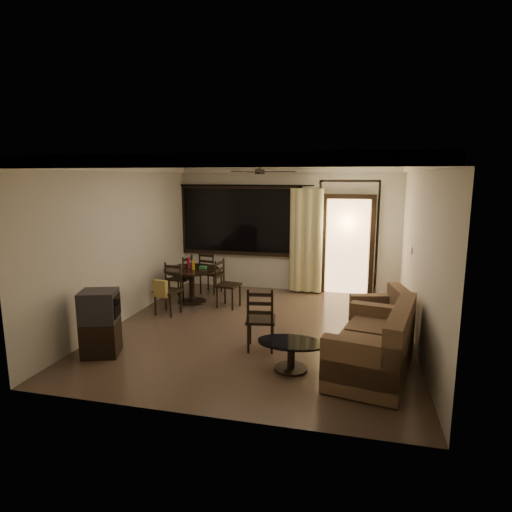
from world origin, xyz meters
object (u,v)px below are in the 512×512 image
(dining_chair_west, at_px, (181,286))
(armchair, at_px, (383,319))
(dining_chair_south, at_px, (168,298))
(dining_table, at_px, (192,276))
(coffee_table, at_px, (291,351))
(dining_chair_north, at_px, (211,280))
(tv_cabinet, at_px, (100,323))
(dining_chair_east, at_px, (228,293))
(sofa, at_px, (377,347))
(side_chair, at_px, (261,331))

(dining_chair_west, xyz_separation_m, armchair, (4.05, -1.36, 0.06))
(dining_chair_west, distance_m, dining_chair_south, 1.00)
(dining_table, height_order, coffee_table, dining_table)
(dining_chair_north, height_order, armchair, dining_chair_north)
(tv_cabinet, bearing_deg, dining_table, 65.88)
(dining_chair_west, bearing_deg, tv_cabinet, 10.43)
(dining_chair_east, xyz_separation_m, sofa, (2.78, -2.36, 0.08))
(dining_chair_east, bearing_deg, tv_cabinet, 167.48)
(dining_table, distance_m, side_chair, 2.85)
(dining_chair_west, xyz_separation_m, dining_chair_north, (0.44, 0.63, 0.00))
(side_chair, bearing_deg, dining_chair_east, -69.40)
(armchair, bearing_deg, tv_cabinet, -171.20)
(dining_chair_north, bearing_deg, sofa, 146.52)
(dining_chair_south, distance_m, dining_chair_north, 1.64)
(dining_table, height_order, dining_chair_east, dining_chair_east)
(dining_chair_north, bearing_deg, side_chair, 132.29)
(sofa, relative_size, armchair, 1.91)
(tv_cabinet, bearing_deg, dining_chair_south, 67.77)
(sofa, relative_size, coffee_table, 2.03)
(tv_cabinet, xyz_separation_m, coffee_table, (2.77, 0.15, -0.22))
(dining_chair_north, xyz_separation_m, tv_cabinet, (-0.42, -3.59, 0.20))
(dining_table, relative_size, side_chair, 1.16)
(dining_chair_west, distance_m, side_chair, 3.15)
(dining_table, bearing_deg, side_chair, -46.96)
(dining_table, relative_size, dining_chair_south, 1.19)
(dining_chair_west, distance_m, dining_chair_north, 0.77)
(dining_chair_north, xyz_separation_m, sofa, (3.47, -3.28, 0.08))
(dining_chair_west, relative_size, dining_chair_north, 1.00)
(dining_chair_south, relative_size, armchair, 0.97)
(dining_chair_west, xyz_separation_m, coffee_table, (2.80, -2.81, -0.01))
(dining_chair_west, distance_m, dining_chair_east, 1.17)
(sofa, bearing_deg, side_chair, 176.92)
(tv_cabinet, distance_m, side_chair, 2.35)
(dining_table, height_order, dining_chair_west, dining_chair_west)
(dining_chair_east, distance_m, coffee_table, 3.02)
(dining_chair_west, distance_m, tv_cabinet, 2.97)
(dining_chair_east, height_order, coffee_table, dining_chair_east)
(coffee_table, bearing_deg, dining_chair_east, 123.54)
(dining_chair_east, distance_m, tv_cabinet, 2.90)
(tv_cabinet, bearing_deg, dining_chair_north, 64.99)
(dining_table, height_order, sofa, sofa)
(dining_chair_north, bearing_deg, tv_cabinet, 93.34)
(dining_chair_south, relative_size, coffee_table, 1.04)
(dining_chair_north, distance_m, sofa, 4.78)
(dining_chair_east, bearing_deg, dining_chair_west, 85.58)
(armchair, height_order, side_chair, side_chair)
(dining_chair_east, relative_size, coffee_table, 1.04)
(dining_table, xyz_separation_m, armchair, (3.74, -1.21, -0.22))
(sofa, distance_m, coffee_table, 1.13)
(tv_cabinet, height_order, armchair, tv_cabinet)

